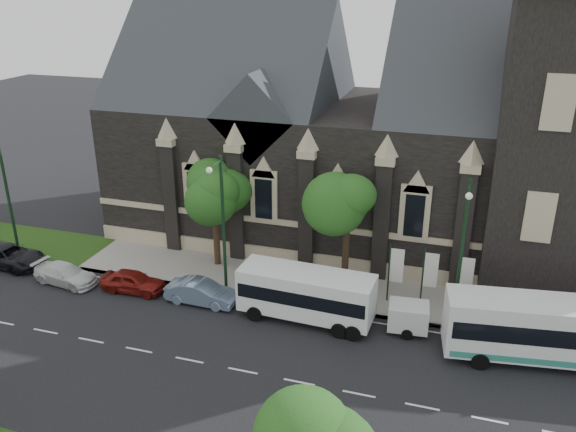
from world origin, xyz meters
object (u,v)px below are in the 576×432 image
at_px(shuttle_bus, 306,293).
at_px(street_lamp_far, 5,192).
at_px(street_lamp_mid, 222,219).
at_px(car_far_white, 65,274).
at_px(box_trailer, 408,316).
at_px(car_far_red, 133,281).
at_px(banner_flag_right, 463,278).
at_px(sedan, 201,292).
at_px(tree_walk_right, 352,200).
at_px(tree_walk_left, 218,187).
at_px(banner_flag_left, 394,269).
at_px(tour_coach, 566,331).
at_px(banner_flag_center, 428,273).
at_px(car_far_black, 9,256).
at_px(street_lamp_near, 462,248).

bearing_deg(shuttle_bus, street_lamp_far, 179.06).
distance_m(street_lamp_mid, car_far_white, 11.54).
relative_size(box_trailer, car_far_red, 0.79).
relative_size(banner_flag_right, sedan, 0.91).
xyz_separation_m(street_lamp_far, shuttle_bus, (21.74, -1.37, -3.37)).
height_order(tree_walk_right, street_lamp_far, street_lamp_far).
bearing_deg(sedan, tree_walk_left, 10.33).
xyz_separation_m(banner_flag_left, tour_coach, (9.22, -3.40, -0.48)).
distance_m(street_lamp_far, car_far_white, 7.37).
bearing_deg(banner_flag_left, tree_walk_left, 171.98).
bearing_deg(banner_flag_center, street_lamp_mid, -171.18).
xyz_separation_m(tour_coach, car_far_black, (-35.33, 0.60, -1.17)).
xyz_separation_m(banner_flag_center, tour_coach, (7.22, -3.40, -0.48)).
bearing_deg(street_lamp_mid, car_far_red, -164.85).
bearing_deg(street_lamp_mid, banner_flag_left, 10.50).
bearing_deg(car_far_red, shuttle_bus, -91.33).
xyz_separation_m(street_lamp_near, sedan, (-14.90, -1.56, -4.38)).
height_order(tour_coach, car_far_red, tour_coach).
bearing_deg(tree_walk_right, box_trailer, -46.19).
bearing_deg(street_lamp_mid, street_lamp_far, 180.00).
relative_size(street_lamp_mid, car_far_white, 2.02).
bearing_deg(street_lamp_far, tour_coach, -2.41).
xyz_separation_m(banner_flag_left, car_far_red, (-15.96, -3.44, -1.68)).
distance_m(tree_walk_left, street_lamp_far, 14.67).
bearing_deg(tour_coach, street_lamp_mid, 167.67).
bearing_deg(street_lamp_near, shuttle_bus, -170.55).
height_order(street_lamp_near, shuttle_bus, street_lamp_near).
relative_size(tree_walk_right, shuttle_bus, 0.98).
height_order(tree_walk_right, car_far_red, tree_walk_right).
bearing_deg(car_far_white, shuttle_bus, -81.20).
height_order(street_lamp_far, shuttle_bus, street_lamp_far).
bearing_deg(car_far_black, street_lamp_far, 15.29).
xyz_separation_m(box_trailer, car_far_white, (-22.04, -0.99, -0.32)).
bearing_deg(tree_walk_left, tour_coach, -13.47).
bearing_deg(tour_coach, car_far_red, 172.15).
height_order(street_lamp_near, street_lamp_mid, same).
bearing_deg(street_lamp_far, car_far_white, -19.09).
distance_m(tree_walk_right, street_lamp_near, 7.72).
height_order(shuttle_bus, car_far_white, shuttle_bus).
distance_m(tree_walk_left, car_far_red, 8.17).
height_order(street_lamp_far, car_far_white, street_lamp_far).
relative_size(tree_walk_right, street_lamp_near, 0.87).
height_order(street_lamp_near, car_far_white, street_lamp_near).
relative_size(street_lamp_near, car_far_white, 2.02).
bearing_deg(car_far_red, tree_walk_right, -70.33).
distance_m(tree_walk_right, tour_coach, 13.88).
distance_m(shuttle_bus, sedan, 6.72).
distance_m(street_lamp_near, banner_flag_right, 3.34).
xyz_separation_m(shuttle_bus, car_far_red, (-11.41, -0.16, -1.04)).
distance_m(tree_walk_right, banner_flag_center, 6.36).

